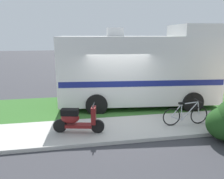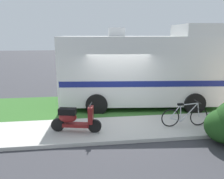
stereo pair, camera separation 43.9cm
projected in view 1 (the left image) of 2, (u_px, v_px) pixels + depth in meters
The scene contains 7 objects.
ground_plane at pixel (120, 118), 8.94m from camera, with size 80.00×80.00×0.00m, color #38383D.
sidewalk at pixel (127, 128), 7.78m from camera, with size 24.00×2.00×0.12m.
grass_strip at pixel (113, 105), 10.36m from camera, with size 24.00×3.40×0.08m.
motorhome_rv at pixel (140, 68), 10.16m from camera, with size 7.16×3.23×3.67m.
scooter at pixel (77, 119), 7.20m from camera, with size 1.66×0.61×0.97m.
bicycle at pixel (185, 115), 7.86m from camera, with size 1.68×0.52×0.88m.
pickup_truck_near at pixel (98, 70), 14.52m from camera, with size 5.69×2.35×1.90m.
Camera 1 is at (-1.80, -8.22, 3.25)m, focal length 35.72 mm.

